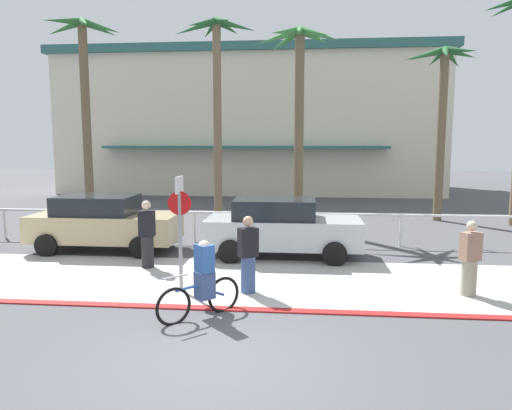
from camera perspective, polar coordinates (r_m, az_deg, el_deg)
name	(u,v)px	position (r m, az deg, el deg)	size (l,w,h in m)	color
ground_plane	(265,235)	(17.21, 1.08, -3.55)	(80.00, 80.00, 0.00)	#4C4C51
sidewalk_strip	(246,280)	(11.59, -1.17, -8.96)	(44.00, 4.00, 0.02)	beige
curb_paint	(234,309)	(9.70, -2.58, -12.25)	(44.00, 0.24, 0.03)	maroon
building_backdrop	(253,124)	(34.34, -0.32, 9.65)	(24.76, 12.01, 9.15)	beige
rail_fence	(262,218)	(15.59, 0.66, -1.59)	(22.26, 0.08, 1.04)	white
stop_sign_bike_lane	(180,217)	(10.54, -9.05, -1.41)	(0.52, 0.56, 2.56)	gray
palm_tree_1	(85,76)	(21.53, -19.72, 14.21)	(3.13, 3.31, 8.31)	brown
palm_tree_2	(216,75)	(21.28, -4.74, 15.12)	(3.56, 3.11, 8.54)	#756047
palm_tree_3	(299,78)	(18.76, 5.15, 14.81)	(3.19, 2.64, 7.59)	brown
palm_tree_4	(442,92)	(21.57, 21.26, 12.41)	(2.92, 3.17, 7.17)	brown
car_tan_1	(104,223)	(15.27, -17.68, -2.00)	(4.40, 2.02, 1.69)	tan
car_silver_2	(281,227)	(13.78, 3.04, -2.65)	(4.40, 2.02, 1.69)	#B2B7BC
cyclist_blue_0	(202,281)	(9.18, -6.39, -8.99)	(1.35, 1.30, 1.50)	black
pedestrian_0	(470,262)	(11.27, 24.09, -6.18)	(0.47, 0.42, 1.64)	gray
pedestrian_1	(147,237)	(12.86, -12.83, -3.72)	(0.42, 0.34, 1.79)	#232326
pedestrian_2	(248,258)	(10.48, -0.95, -6.30)	(0.48, 0.44, 1.71)	#384C7A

